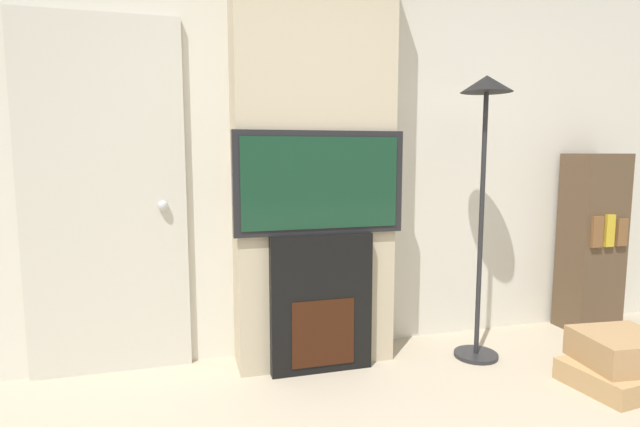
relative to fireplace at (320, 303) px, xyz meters
The scene contains 8 objects.
wall_back 1.00m from the fireplace, 90.00° to the left, with size 6.00×0.06×2.70m.
chimney_breast 0.95m from the fireplace, 90.00° to the left, with size 0.96×0.33×2.70m.
fireplace is the anchor object (origin of this frame).
television 0.72m from the fireplace, 90.00° to the right, with size 1.01×0.07×0.60m.
floor_lamp 1.40m from the fireplace, ahead, with size 0.31×0.31×1.77m.
box_stack 1.72m from the fireplace, 23.11° to the right, with size 0.54×0.49×0.30m.
bookshelf 2.14m from the fireplace, ahead, with size 0.38×0.31×1.30m.
entry_door 1.39m from the fireplace, 165.79° to the left, with size 0.91×0.09×2.08m.
Camera 1 is at (-0.78, -1.12, 1.31)m, focal length 28.00 mm.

